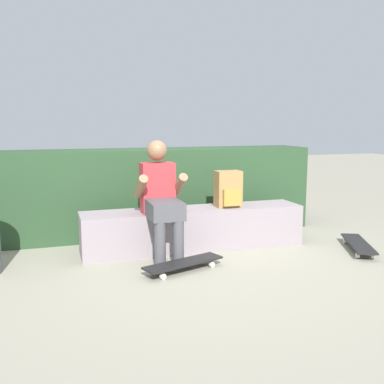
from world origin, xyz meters
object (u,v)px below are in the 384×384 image
(skateboard_near_person, at_px, (184,263))
(skateboard_beside_bench, at_px, (358,244))
(person_skater, at_px, (161,196))
(backpack_on_bench, at_px, (228,189))
(bench_main, at_px, (194,229))

(skateboard_near_person, height_order, skateboard_beside_bench, same)
(person_skater, height_order, skateboard_near_person, person_skater)
(backpack_on_bench, bearing_deg, skateboard_near_person, -136.77)
(skateboard_beside_bench, bearing_deg, skateboard_near_person, -178.41)
(skateboard_near_person, relative_size, skateboard_beside_bench, 1.01)
(bench_main, relative_size, backpack_on_bench, 6.09)
(person_skater, height_order, skateboard_beside_bench, person_skater)
(bench_main, height_order, person_skater, person_skater)
(bench_main, height_order, skateboard_near_person, bench_main)
(person_skater, xyz_separation_m, skateboard_beside_bench, (2.09, -0.42, -0.57))
(person_skater, relative_size, skateboard_near_person, 1.46)
(skateboard_beside_bench, relative_size, backpack_on_bench, 2.03)
(bench_main, xyz_separation_m, person_skater, (-0.42, -0.21, 0.42))
(backpack_on_bench, bearing_deg, person_skater, -165.96)
(skateboard_beside_bench, bearing_deg, bench_main, 159.07)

